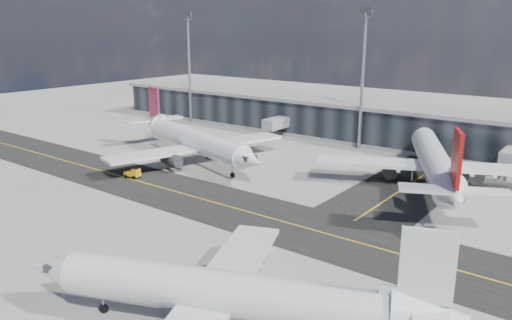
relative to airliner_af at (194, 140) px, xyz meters
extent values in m
plane|color=gray|center=(20.51, -19.09, -4.17)|extent=(300.00, 300.00, 0.00)
cube|color=black|center=(20.51, -15.09, -4.16)|extent=(180.00, 14.00, 0.02)
cube|color=black|center=(38.51, 15.91, -4.15)|extent=(14.00, 50.00, 0.02)
cube|color=yellow|center=(20.51, -15.09, -4.14)|extent=(180.00, 0.25, 0.01)
cube|color=yellow|center=(38.51, 15.91, -4.14)|extent=(0.25, 50.00, 0.01)
cube|color=black|center=(20.51, 35.91, -0.17)|extent=(150.00, 12.00, 8.00)
cube|color=gray|center=(20.51, 35.91, 4.23)|extent=(152.00, 13.00, 0.80)
cube|color=gray|center=(20.51, 35.91, -3.77)|extent=(150.00, 12.20, 0.80)
cube|color=gray|center=(0.51, 27.91, -0.67)|extent=(3.00, 10.00, 2.40)
cylinder|color=gray|center=(0.51, 22.91, -2.97)|extent=(0.60, 0.60, 2.40)
cylinder|color=gray|center=(50.51, 22.91, -2.97)|extent=(0.60, 0.60, 2.40)
cylinder|color=gray|center=(-29.49, 28.91, 9.83)|extent=(0.70, 0.70, 28.00)
cube|color=#2D2D30|center=(-29.49, 28.91, 24.03)|extent=(2.50, 0.50, 1.40)
cylinder|color=gray|center=(20.51, 28.91, 9.83)|extent=(0.70, 0.70, 28.00)
cube|color=#2D2D30|center=(20.51, 28.91, 24.03)|extent=(2.50, 0.50, 1.40)
cylinder|color=white|center=(0.62, -0.19, 0.07)|extent=(31.67, 13.23, 4.24)
cone|color=white|center=(17.87, -5.38, 0.07)|extent=(6.30, 5.59, 4.24)
cone|color=white|center=(-17.15, 5.16, 0.71)|extent=(7.31, 5.89, 4.24)
cube|color=white|center=(1.63, -0.49, -0.99)|extent=(15.46, 36.03, 0.53)
cylinder|color=#2D2D30|center=(4.48, 5.29, -2.15)|extent=(4.97, 3.62, 2.44)
cylinder|color=#2D2D30|center=(0.81, -6.89, -2.15)|extent=(4.97, 3.62, 2.44)
cube|color=silver|center=(4.48, 5.29, -1.30)|extent=(2.15, 1.02, 0.85)
cube|color=silver|center=(0.81, -6.89, -1.30)|extent=(2.15, 1.02, 0.85)
cube|color=maroon|center=(-16.64, 5.01, 5.16)|extent=(4.40, 1.74, 6.57)
cube|color=white|center=(-17.15, 5.16, 1.35)|extent=(6.51, 13.03, 0.37)
cube|color=#2D2D30|center=(17.36, -5.23, 0.50)|extent=(2.70, 2.84, 0.74)
cylinder|color=gray|center=(12.79, -3.85, -2.89)|extent=(0.32, 0.32, 2.12)
cylinder|color=black|center=(12.79, -3.85, -3.69)|extent=(1.02, 0.63, 0.95)
cylinder|color=black|center=(0.52, 3.16, -3.58)|extent=(1.27, 0.84, 1.17)
cylinder|color=black|center=(-1.32, -2.92, -3.58)|extent=(1.27, 0.84, 1.17)
cylinder|color=white|center=(41.85, 11.85, 0.25)|extent=(17.99, 31.90, 4.42)
cone|color=white|center=(33.93, 28.87, 0.25)|extent=(6.33, 6.87, 4.42)
cone|color=white|center=(50.01, -5.67, 0.91)|extent=(6.80, 7.87, 4.42)
cube|color=white|center=(41.39, 12.85, -0.85)|extent=(36.37, 20.85, 0.55)
cylinder|color=#2D2D30|center=(34.91, 11.05, -2.07)|extent=(4.26, 5.28, 2.54)
cylinder|color=#2D2D30|center=(46.93, 16.65, -2.07)|extent=(4.26, 5.28, 2.54)
cube|color=silver|center=(34.91, 11.05, -1.18)|extent=(1.33, 2.19, 0.88)
cube|color=silver|center=(46.93, 16.65, -1.18)|extent=(1.33, 2.19, 0.88)
cube|color=#AA0F0B|center=(49.78, -5.17, 5.55)|extent=(2.41, 4.41, 6.85)
cube|color=white|center=(50.01, -5.67, 1.58)|extent=(13.32, 8.40, 0.39)
cube|color=#2D2D30|center=(34.16, 28.37, 0.69)|extent=(3.13, 3.03, 0.77)
cylinder|color=gray|center=(36.26, 23.86, -2.84)|extent=(0.35, 0.35, 2.21)
cylinder|color=black|center=(36.26, 23.86, -3.67)|extent=(0.77, 1.06, 0.99)
cylinder|color=black|center=(39.32, 9.45, -3.56)|extent=(1.01, 1.33, 1.21)
cylinder|color=black|center=(45.32, 12.25, -3.56)|extent=(1.01, 1.33, 1.21)
cylinder|color=silver|center=(40.95, -38.87, -0.39)|extent=(27.68, 14.20, 3.78)
cone|color=silver|center=(26.07, -44.94, -0.39)|extent=(5.80, 5.28, 3.78)
cone|color=silver|center=(56.26, -32.63, 0.18)|extent=(6.68, 5.64, 3.78)
cube|color=silver|center=(40.07, -39.23, -1.33)|extent=(16.50, 31.54, 0.47)
cylinder|color=#2D2D30|center=(37.06, -34.34, -2.37)|extent=(4.50, 3.51, 2.17)
cube|color=silver|center=(37.06, -34.34, -1.61)|extent=(1.89, 1.06, 0.76)
cube|color=silver|center=(55.83, -32.81, 4.15)|extent=(3.84, 1.89, 5.86)
cube|color=silver|center=(56.26, -32.63, 0.75)|extent=(6.73, 11.50, 0.33)
cube|color=#2D2D30|center=(26.50, -44.76, -0.01)|extent=(2.53, 2.64, 0.66)
cylinder|color=gray|center=(30.44, -43.15, -3.03)|extent=(0.30, 0.30, 1.89)
cylinder|color=black|center=(30.44, -43.15, -3.74)|extent=(0.91, 0.63, 0.85)
cylinder|color=black|center=(40.75, -35.89, -3.65)|extent=(1.14, 0.83, 1.04)
cube|color=orange|center=(-0.80, -14.42, -3.45)|extent=(3.03, 1.75, 0.67)
cube|color=orange|center=(0.05, -14.29, -2.83)|extent=(1.22, 1.38, 0.86)
cube|color=black|center=(0.05, -14.29, -2.49)|extent=(1.12, 1.32, 0.24)
cylinder|color=black|center=(0.05, -13.67, -3.83)|extent=(0.70, 0.34, 0.67)
cylinder|color=black|center=(0.23, -14.89, -3.83)|extent=(0.70, 0.34, 0.67)
cylinder|color=black|center=(-1.84, -13.95, -3.83)|extent=(0.70, 0.34, 0.67)
cylinder|color=black|center=(-1.66, -15.18, -3.83)|extent=(0.70, 0.34, 0.67)
imported|color=white|center=(42.80, 23.99, -3.33)|extent=(5.28, 6.62, 1.67)
camera|label=1|loc=(66.01, -66.75, 21.15)|focal=35.00mm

